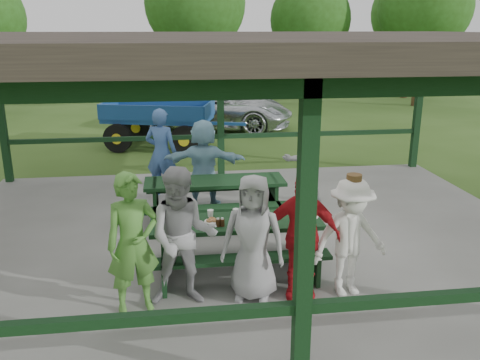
{
  "coord_description": "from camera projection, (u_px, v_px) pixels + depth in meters",
  "views": [
    {
      "loc": [
        -1.1,
        -7.77,
        3.44
      ],
      "look_at": [
        -0.1,
        -0.3,
        1.17
      ],
      "focal_mm": 38.0,
      "sensor_mm": 36.0,
      "label": 1
    }
  ],
  "objects": [
    {
      "name": "ground",
      "position": [
        243.0,
        241.0,
        8.5
      ],
      "size": [
        90.0,
        90.0,
        0.0
      ],
      "primitive_type": "plane",
      "color": "#325219",
      "rests_on": "ground"
    },
    {
      "name": "concrete_slab",
      "position": [
        243.0,
        238.0,
        8.49
      ],
      "size": [
        10.0,
        8.0,
        0.1
      ],
      "primitive_type": "cube",
      "color": "slate",
      "rests_on": "ground"
    },
    {
      "name": "pavilion_structure",
      "position": [
        244.0,
        46.0,
        7.59
      ],
      "size": [
        10.6,
        8.6,
        3.24
      ],
      "color": "black",
      "rests_on": "concrete_slab"
    },
    {
      "name": "picnic_table_near",
      "position": [
        236.0,
        239.0,
        7.17
      ],
      "size": [
        2.39,
        1.39,
        0.75
      ],
      "color": "black",
      "rests_on": "concrete_slab"
    },
    {
      "name": "picnic_table_far",
      "position": [
        215.0,
        195.0,
        9.05
      ],
      "size": [
        2.46,
        1.39,
        0.75
      ],
      "color": "black",
      "rests_on": "concrete_slab"
    },
    {
      "name": "table_setting",
      "position": [
        242.0,
        217.0,
        7.11
      ],
      "size": [
        2.29,
        0.45,
        0.1
      ],
      "color": "white",
      "rests_on": "picnic_table_near"
    },
    {
      "name": "contestant_green",
      "position": [
        133.0,
        244.0,
        6.02
      ],
      "size": [
        0.73,
        0.58,
        1.75
      ],
      "primitive_type": "imported",
      "rotation": [
        0.0,
        0.0,
        0.28
      ],
      "color": "#4E8D35",
      "rests_on": "concrete_slab"
    },
    {
      "name": "contestant_grey_left",
      "position": [
        183.0,
        237.0,
        6.18
      ],
      "size": [
        0.89,
        0.71,
        1.77
      ],
      "primitive_type": "imported",
      "rotation": [
        0.0,
        0.0,
        -0.05
      ],
      "color": "#9A9A9D",
      "rests_on": "concrete_slab"
    },
    {
      "name": "contestant_grey_mid",
      "position": [
        253.0,
        238.0,
        6.33
      ],
      "size": [
        0.92,
        0.74,
        1.63
      ],
      "primitive_type": "imported",
      "rotation": [
        0.0,
        0.0,
        -0.32
      ],
      "color": "gray",
      "rests_on": "concrete_slab"
    },
    {
      "name": "contestant_red",
      "position": [
        301.0,
        235.0,
        6.37
      ],
      "size": [
        1.04,
        0.63,
        1.66
      ],
      "primitive_type": "imported",
      "rotation": [
        0.0,
        0.0,
        -0.24
      ],
      "color": "#AD141A",
      "rests_on": "concrete_slab"
    },
    {
      "name": "contestant_white_fedora",
      "position": [
        350.0,
        237.0,
        6.43
      ],
      "size": [
        1.09,
        0.73,
        1.62
      ],
      "rotation": [
        0.0,
        0.0,
        0.15
      ],
      "color": "silver",
      "rests_on": "concrete_slab"
    },
    {
      "name": "spectator_lblue",
      "position": [
        204.0,
        163.0,
        9.65
      ],
      "size": [
        1.64,
        0.76,
        1.71
      ],
      "primitive_type": "imported",
      "rotation": [
        0.0,
        0.0,
        2.97
      ],
      "color": "#81B1C7",
      "rests_on": "concrete_slab"
    },
    {
      "name": "spectator_blue",
      "position": [
        161.0,
        153.0,
        10.19
      ],
      "size": [
        0.78,
        0.65,
        1.82
      ],
      "primitive_type": "imported",
      "rotation": [
        0.0,
        0.0,
        2.76
      ],
      "color": "#395B95",
      "rests_on": "concrete_slab"
    },
    {
      "name": "spectator_grey",
      "position": [
        302.0,
        159.0,
        9.94
      ],
      "size": [
        0.96,
        0.82,
        1.71
      ],
      "primitive_type": "imported",
      "rotation": [
        0.0,
        0.0,
        3.38
      ],
      "color": "gray",
      "rests_on": "concrete_slab"
    },
    {
      "name": "pickup_truck",
      "position": [
        218.0,
        108.0,
        17.77
      ],
      "size": [
        5.68,
        3.96,
        1.44
      ],
      "primitive_type": "imported",
      "rotation": [
        0.0,
        0.0,
        1.24
      ],
      "color": "silver",
      "rests_on": "ground"
    },
    {
      "name": "farm_trailer",
      "position": [
        159.0,
        123.0,
        14.96
      ],
      "size": [
        4.21,
        2.49,
        1.46
      ],
      "rotation": [
        0.0,
        0.0,
        -0.27
      ],
      "color": "navy",
      "rests_on": "ground"
    },
    {
      "name": "tree_left",
      "position": [
        195.0,
        4.0,
        20.6
      ],
      "size": [
        4.11,
        4.11,
        6.43
      ],
      "color": "#362415",
      "rests_on": "ground"
    },
    {
      "name": "tree_mid",
      "position": [
        310.0,
        20.0,
        22.42
      ],
      "size": [
        3.55,
        3.55,
        5.54
      ],
      "color": "#362415",
      "rests_on": "ground"
    },
    {
      "name": "tree_right",
      "position": [
        425.0,
        7.0,
        21.91
      ],
      "size": [
        4.03,
        4.03,
        6.29
      ],
      "color": "#362415",
      "rests_on": "ground"
    },
    {
      "name": "tree_far_right",
      "position": [
        411.0,
        14.0,
        24.63
      ],
      "size": [
        3.83,
        3.83,
        5.98
      ],
      "color": "#362415",
      "rests_on": "ground"
    }
  ]
}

